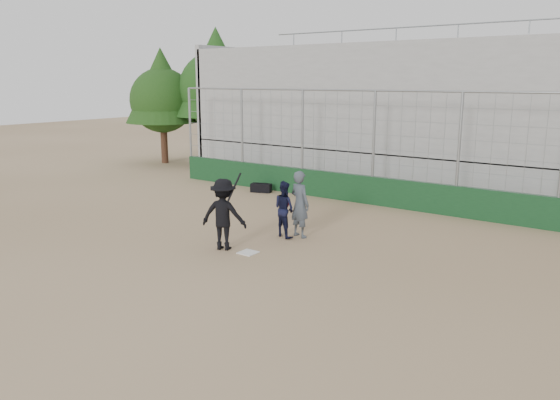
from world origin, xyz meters
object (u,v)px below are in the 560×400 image
Objects in this scene: batter_at_plate at (224,214)px; umpire at (300,207)px; equipment_bag at (261,188)px; catcher_crouched at (284,218)px.

batter_at_plate reaches higher than umpire.
equipment_bag is at bearing 120.40° from batter_at_plate.
equipment_bag is at bearing -26.92° from umpire.
umpire is 6.44m from equipment_bag.
batter_at_plate is 2.33m from umpire.
umpire is at bearing -42.27° from equipment_bag.
catcher_crouched is 1.25× the size of equipment_bag.
batter_at_plate is 2.30× the size of equipment_bag.
batter_at_plate is 1.18× the size of umpire.
catcher_crouched is at bearing 51.60° from umpire.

